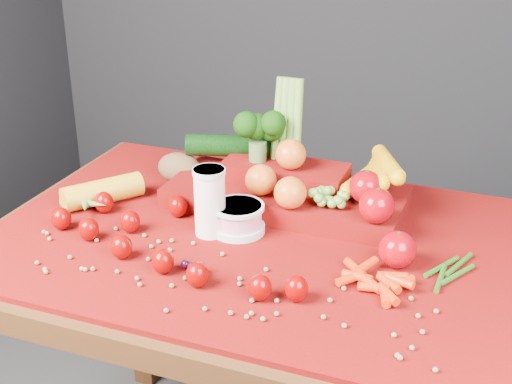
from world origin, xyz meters
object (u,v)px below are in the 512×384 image
(milk_glass, at_px, (210,199))
(table, at_px, (253,279))
(yogurt_bowl, at_px, (238,217))
(produce_mound, at_px, (296,183))

(milk_glass, bearing_deg, table, 16.84)
(milk_glass, xyz_separation_m, yogurt_bowl, (0.05, 0.03, -0.04))
(table, xyz_separation_m, milk_glass, (-0.08, -0.03, 0.18))
(yogurt_bowl, bearing_deg, table, -5.19)
(milk_glass, height_order, produce_mound, produce_mound)
(milk_glass, bearing_deg, yogurt_bowl, 29.29)
(table, distance_m, milk_glass, 0.20)
(produce_mound, bearing_deg, table, -104.47)
(table, distance_m, produce_mound, 0.23)
(yogurt_bowl, bearing_deg, produce_mound, 64.53)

